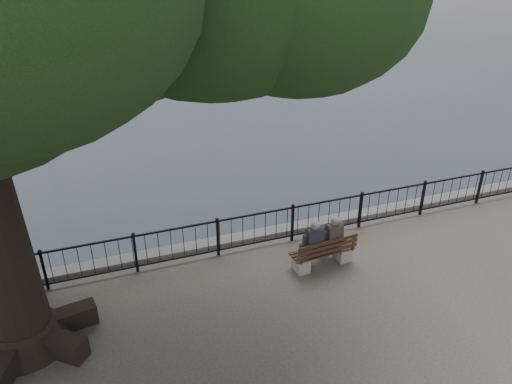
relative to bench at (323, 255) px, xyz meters
name	(u,v)px	position (x,y,z in m)	size (l,w,h in m)	color
harbor	(250,253)	(-1.25, 1.79, -0.79)	(260.00, 260.00, 1.20)	#54514A
railing	(256,229)	(-1.25, 1.29, 0.27)	(22.06, 0.06, 1.00)	black
bench	(323,255)	(0.00, 0.00, 0.00)	(1.62, 0.59, 0.84)	gray
person_left	(311,245)	(-0.29, 0.07, 0.32)	(0.40, 0.67, 1.33)	black
person_right	(330,240)	(0.23, 0.11, 0.32)	(0.40, 0.67, 1.33)	#292722
sailboat_b	(38,101)	(-7.04, 19.01, -0.94)	(1.63, 5.60, 12.38)	silver
sailboat_d	(290,57)	(9.72, 24.52, -1.00)	(2.44, 5.34, 9.16)	silver
sailboat_f	(126,39)	(-0.57, 35.10, -0.94)	(3.56, 6.12, 12.62)	silver
sailboat_g	(207,42)	(5.51, 31.94, -0.99)	(2.87, 6.14, 10.34)	silver
sailboat_h	(34,32)	(-7.91, 40.97, -0.92)	(4.08, 6.32, 13.61)	silver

